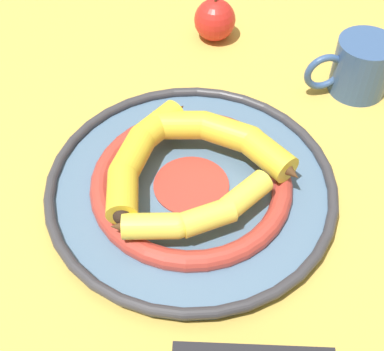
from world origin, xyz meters
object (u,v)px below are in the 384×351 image
object	(u,v)px
decorative_bowl	(192,186)
coffee_mug	(361,66)
banana_c	(141,154)
banana_b	(228,138)
banana_a	(199,214)
apple	(218,20)

from	to	relation	value
decorative_bowl	coffee_mug	world-z (taller)	coffee_mug
decorative_bowl	banana_c	size ratio (longest dim) A/B	1.79
banana_b	banana_c	xyz separation A→B (m)	(0.03, -0.11, -0.00)
decorative_bowl	banana_b	size ratio (longest dim) A/B	1.82
decorative_bowl	banana_a	world-z (taller)	banana_a
banana_c	apple	bearing A→B (deg)	179.71
decorative_bowl	coffee_mug	size ratio (longest dim) A/B	2.81
banana_c	apple	world-z (taller)	apple
decorative_bowl	banana_c	world-z (taller)	banana_c
decorative_bowl	coffee_mug	bearing A→B (deg)	132.17
coffee_mug	apple	xyz separation A→B (m)	(-0.13, -0.21, -0.01)
coffee_mug	apple	bearing A→B (deg)	-45.66
banana_b	banana_c	size ratio (longest dim) A/B	0.98
coffee_mug	decorative_bowl	bearing A→B (deg)	26.84
banana_a	apple	xyz separation A→B (m)	(-0.41, 0.02, -0.01)
banana_a	banana_b	bearing A→B (deg)	49.81
banana_a	banana_b	distance (m)	0.13
banana_a	banana_c	size ratio (longest dim) A/B	0.90
decorative_bowl	banana_a	distance (m)	0.08
decorative_bowl	apple	distance (m)	0.35
apple	decorative_bowl	bearing A→B (deg)	-4.48
coffee_mug	apple	distance (m)	0.25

